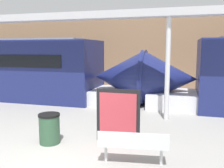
# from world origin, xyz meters

# --- Properties ---
(ground_plane) EXTENTS (60.00, 60.00, 0.00)m
(ground_plane) POSITION_xyz_m (0.00, 0.00, 0.00)
(ground_plane) COLOR #9E9B96
(station_wall) EXTENTS (56.00, 0.20, 5.00)m
(station_wall) POSITION_xyz_m (0.00, 12.10, 2.50)
(station_wall) COLOR #937051
(station_wall) RESTS_ON ground_plane
(bench_near) EXTENTS (1.66, 0.65, 0.81)m
(bench_near) POSITION_xyz_m (1.89, 0.53, 0.51)
(bench_near) COLOR silver
(bench_near) RESTS_ON ground_plane
(trash_bin) EXTENTS (0.61, 0.61, 0.86)m
(trash_bin) POSITION_xyz_m (-0.65, 1.20, 0.43)
(trash_bin) COLOR #2D5138
(trash_bin) RESTS_ON ground_plane
(poster_board) EXTENTS (1.27, 0.07, 1.55)m
(poster_board) POSITION_xyz_m (1.19, 1.82, 0.78)
(poster_board) COLOR black
(poster_board) RESTS_ON ground_plane
(support_column_near) EXTENTS (0.18, 0.18, 3.82)m
(support_column_near) POSITION_xyz_m (2.38, 4.55, 1.91)
(support_column_near) COLOR silver
(support_column_near) RESTS_ON ground_plane
(canopy_beam) EXTENTS (28.00, 0.60, 0.28)m
(canopy_beam) POSITION_xyz_m (2.38, 4.55, 3.96)
(canopy_beam) COLOR #B7B7BC
(canopy_beam) RESTS_ON support_column_near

